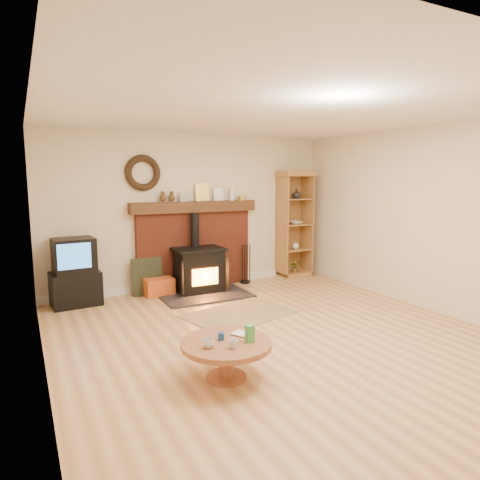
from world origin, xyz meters
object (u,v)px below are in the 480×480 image
tv_unit (75,273)px  coffee_table (227,348)px  wood_stove (199,271)px  curio_cabinet (294,224)px

tv_unit → coffee_table: 3.30m
wood_stove → tv_unit: bearing=174.1°
tv_unit → coffee_table: tv_unit is taller
curio_cabinet → coffee_table: 4.44m
tv_unit → curio_cabinet: (3.92, 0.09, 0.52)m
wood_stove → tv_unit: size_ratio=1.39×
coffee_table → curio_cabinet: bearing=47.6°
tv_unit → curio_cabinet: curio_cabinet is taller
curio_cabinet → wood_stove: bearing=-172.1°
wood_stove → coffee_table: size_ratio=1.64×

